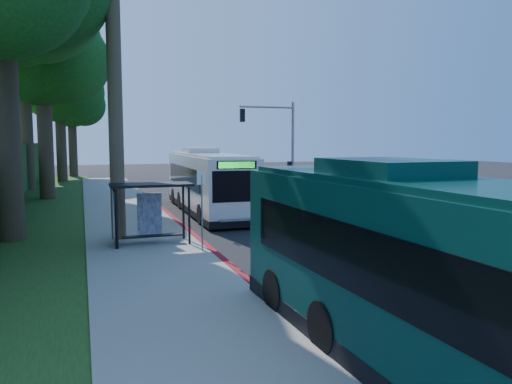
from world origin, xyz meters
name	(u,v)px	position (x,y,z in m)	size (l,w,h in m)	color
ground	(284,225)	(0.00, 0.00, 0.00)	(140.00, 140.00, 0.00)	black
sidewalk	(137,232)	(-7.30, 0.00, 0.06)	(4.50, 70.00, 0.12)	gray
red_curb	(206,246)	(-5.00, -4.00, 0.07)	(0.25, 30.00, 0.13)	maroon
grass_verge	(14,223)	(-13.00, 5.00, 0.03)	(8.00, 70.00, 0.06)	#234719
bus_shelter	(145,202)	(-7.26, -2.86, 1.81)	(3.20, 1.51, 2.55)	black
stop_sign_pole	(202,199)	(-5.40, -5.00, 2.08)	(0.35, 0.06, 3.17)	gray
traffic_signal_pole	(280,138)	(3.78, 10.00, 4.42)	(4.10, 0.30, 7.00)	gray
tree_2	(43,53)	(-11.89, 15.98, 10.48)	(8.82, 8.40, 15.12)	#382B1E
tree_3	(24,49)	(-13.88, 23.98, 11.98)	(10.08, 9.60, 17.28)	#382B1E
tree_4	(60,87)	(-11.40, 31.98, 9.73)	(8.40, 8.00, 14.14)	#382B1E
tree_5	(72,100)	(-10.41, 39.99, 8.96)	(7.35, 7.00, 12.86)	#382B1E
white_bus	(207,181)	(-2.60, 5.66, 1.86)	(3.02, 12.84, 3.81)	silver
teal_bus	(458,284)	(-3.80, -16.66, 1.90)	(3.00, 13.08, 3.89)	#09322A
pickup	(275,199)	(1.29, 4.55, 0.76)	(2.51, 5.45, 1.51)	silver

